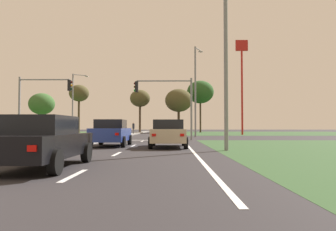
# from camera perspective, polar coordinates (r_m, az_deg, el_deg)

# --- Properties ---
(ground_plane) EXTENTS (200.00, 200.00, 0.00)m
(ground_plane) POSITION_cam_1_polar(r_m,az_deg,el_deg) (35.04, -9.02, -3.91)
(ground_plane) COLOR #282628
(grass_verge_far_left) EXTENTS (35.00, 35.00, 0.01)m
(grass_verge_far_left) POSITION_cam_1_polar(r_m,az_deg,el_deg) (66.84, -27.41, -2.80)
(grass_verge_far_left) COLOR #385B2D
(grass_verge_far_left) RESTS_ON ground
(grass_verge_far_right) EXTENTS (35.00, 35.00, 0.01)m
(grass_verge_far_right) POSITION_cam_1_polar(r_m,az_deg,el_deg) (62.23, 19.03, -2.99)
(grass_verge_far_right) COLOR #2D4C28
(grass_verge_far_right) RESTS_ON ground
(median_island_near) EXTENTS (1.20, 22.00, 0.14)m
(median_island_near) POSITION_cam_1_polar(r_m,az_deg,el_deg) (16.62, -20.04, -5.69)
(median_island_near) COLOR #ADA89E
(median_island_near) RESTS_ON ground
(median_island_far) EXTENTS (1.20, 36.00, 0.14)m
(median_island_far) POSITION_cam_1_polar(r_m,az_deg,el_deg) (59.82, -5.02, -3.07)
(median_island_far) COLOR gray
(median_island_far) RESTS_ON ground
(lane_dash_near) EXTENTS (0.14, 2.00, 0.01)m
(lane_dash_near) POSITION_cam_1_polar(r_m,az_deg,el_deg) (8.05, -16.49, -10.24)
(lane_dash_near) COLOR silver
(lane_dash_near) RESTS_ON ground
(lane_dash_second) EXTENTS (0.14, 2.00, 0.01)m
(lane_dash_second) POSITION_cam_1_polar(r_m,az_deg,el_deg) (13.86, -9.15, -6.81)
(lane_dash_second) COLOR silver
(lane_dash_second) RESTS_ON ground
(lane_dash_third) EXTENTS (0.14, 2.00, 0.01)m
(lane_dash_third) POSITION_cam_1_polar(r_m,az_deg,el_deg) (19.79, -6.20, -5.38)
(lane_dash_third) COLOR silver
(lane_dash_third) RESTS_ON ground
(lane_dash_fourth) EXTENTS (0.14, 2.00, 0.01)m
(lane_dash_fourth) POSITION_cam_1_polar(r_m,az_deg,el_deg) (25.75, -4.62, -4.61)
(lane_dash_fourth) COLOR silver
(lane_dash_fourth) RESTS_ON ground
(edge_line_right) EXTENTS (0.14, 24.00, 0.01)m
(edge_line_right) POSITION_cam_1_polar(r_m,az_deg,el_deg) (16.60, 4.14, -6.03)
(edge_line_right) COLOR silver
(edge_line_right) RESTS_ON ground
(stop_bar_near) EXTENTS (6.40, 0.50, 0.01)m
(stop_bar_near) POSITION_cam_1_polar(r_m,az_deg,el_deg) (27.63, -3.64, -4.43)
(stop_bar_near) COLOR silver
(stop_bar_near) RESTS_ON ground
(crosswalk_bar_near) EXTENTS (0.70, 2.80, 0.01)m
(crosswalk_bar_near) POSITION_cam_1_polar(r_m,az_deg,el_deg) (31.80, -22.09, -3.97)
(crosswalk_bar_near) COLOR silver
(crosswalk_bar_near) RESTS_ON ground
(crosswalk_bar_second) EXTENTS (0.70, 2.80, 0.01)m
(crosswalk_bar_second) POSITION_cam_1_polar(r_m,az_deg,el_deg) (31.37, -20.15, -4.03)
(crosswalk_bar_second) COLOR silver
(crosswalk_bar_second) RESTS_ON ground
(crosswalk_bar_third) EXTENTS (0.70, 2.80, 0.01)m
(crosswalk_bar_third) POSITION_cam_1_polar(r_m,az_deg,el_deg) (30.99, -18.16, -4.08)
(crosswalk_bar_third) COLOR silver
(crosswalk_bar_third) RESTS_ON ground
(crosswalk_bar_fourth) EXTENTS (0.70, 2.80, 0.01)m
(crosswalk_bar_fourth) POSITION_cam_1_polar(r_m,az_deg,el_deg) (30.64, -16.11, -4.12)
(crosswalk_bar_fourth) COLOR silver
(crosswalk_bar_fourth) RESTS_ON ground
(crosswalk_bar_fifth) EXTENTS (0.70, 2.80, 0.01)m
(crosswalk_bar_fifth) POSITION_cam_1_polar(r_m,az_deg,el_deg) (30.33, -14.03, -4.16)
(crosswalk_bar_fifth) COLOR silver
(crosswalk_bar_fifth) RESTS_ON ground
(car_black_near) EXTENTS (1.94, 4.44, 1.48)m
(car_black_near) POSITION_cam_1_polar(r_m,az_deg,el_deg) (9.72, -21.50, -4.30)
(car_black_near) COLOR black
(car_black_near) RESTS_ON ground
(car_white_third) EXTENTS (2.05, 4.37, 1.50)m
(car_white_third) POSITION_cam_1_polar(r_m,az_deg,el_deg) (49.76, -8.68, -2.46)
(car_white_third) COLOR silver
(car_white_third) RESTS_ON ground
(car_beige_fourth) EXTENTS (2.08, 4.52, 1.56)m
(car_beige_fourth) POSITION_cam_1_polar(r_m,az_deg,el_deg) (18.22, 0.07, -3.19)
(car_beige_fourth) COLOR #BCAD8E
(car_beige_fourth) RESTS_ON ground
(car_blue_fifth) EXTENTS (2.08, 4.41, 1.60)m
(car_blue_fifth) POSITION_cam_1_polar(r_m,az_deg,el_deg) (19.60, -10.10, -3.03)
(car_blue_fifth) COLOR navy
(car_blue_fifth) RESTS_ON ground
(traffic_signal_near_left) EXTENTS (4.78, 0.32, 5.59)m
(traffic_signal_near_left) POSITION_cam_1_polar(r_m,az_deg,el_deg) (30.40, -22.09, 3.21)
(traffic_signal_near_left) COLOR gray
(traffic_signal_near_left) RESTS_ON ground
(traffic_signal_near_right) EXTENTS (5.17, 0.32, 5.46)m
(traffic_signal_near_right) POSITION_cam_1_polar(r_m,az_deg,el_deg) (28.05, 0.29, 3.36)
(traffic_signal_near_right) COLOR gray
(traffic_signal_near_right) RESTS_ON ground
(street_lamp_near) EXTENTS (0.87, 2.15, 10.96)m
(street_lamp_near) POSITION_cam_1_polar(r_m,az_deg,el_deg) (16.79, 10.03, 14.86)
(street_lamp_near) COLOR gray
(street_lamp_near) RESTS_ON ground
(street_lamp_second) EXTENTS (1.13, 1.83, 10.20)m
(street_lamp_second) POSITION_cam_1_polar(r_m,az_deg,el_deg) (36.12, 5.00, 5.08)
(street_lamp_second) COLOR gray
(street_lamp_second) RESTS_ON ground
(street_lamp_third) EXTENTS (2.13, 1.26, 8.91)m
(street_lamp_third) POSITION_cam_1_polar(r_m,az_deg,el_deg) (48.50, -16.45, 2.58)
(street_lamp_third) COLOR gray
(street_lamp_third) RESTS_ON ground
(pedestrian_at_median) EXTENTS (0.34, 0.34, 1.72)m
(pedestrian_at_median) POSITION_cam_1_polar(r_m,az_deg,el_deg) (48.36, -6.20, -2.00)
(pedestrian_at_median) COLOR #4C4C4C
(pedestrian_at_median) RESTS_ON median_island_far
(fastfood_pole_sign) EXTENTS (1.80, 0.40, 14.08)m
(fastfood_pole_sign) POSITION_cam_1_polar(r_m,az_deg,el_deg) (49.15, 13.06, 8.45)
(fastfood_pole_sign) COLOR red
(fastfood_pole_sign) RESTS_ON ground
(treeline_near) EXTENTS (5.08, 5.08, 7.92)m
(treeline_near) POSITION_cam_1_polar(r_m,az_deg,el_deg) (68.82, -21.65, 1.92)
(treeline_near) COLOR #423323
(treeline_near) RESTS_ON ground
(treeline_second) EXTENTS (3.92, 3.92, 9.54)m
(treeline_second) POSITION_cam_1_polar(r_m,az_deg,el_deg) (66.05, -15.62, 3.79)
(treeline_second) COLOR #423323
(treeline_second) RESTS_ON ground
(treeline_third) EXTENTS (3.90, 3.90, 8.37)m
(treeline_third) POSITION_cam_1_polar(r_m,az_deg,el_deg) (62.31, -5.03, 3.02)
(treeline_third) COLOR #423323
(treeline_third) RESTS_ON ground
(treeline_fourth) EXTENTS (5.25, 5.25, 8.51)m
(treeline_fourth) POSITION_cam_1_polar(r_m,az_deg,el_deg) (61.78, 1.92, 2.68)
(treeline_fourth) COLOR #423323
(treeline_fourth) RESTS_ON ground
(treeline_fifth) EXTENTS (5.51, 5.51, 10.66)m
(treeline_fifth) POSITION_cam_1_polar(r_m,az_deg,el_deg) (66.08, 5.80, 4.17)
(treeline_fifth) COLOR #423323
(treeline_fifth) RESTS_ON ground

